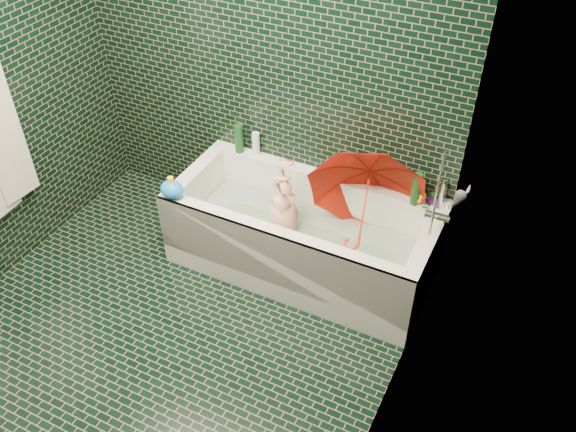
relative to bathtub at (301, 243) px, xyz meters
The scene contains 18 objects.
floor 1.12m from the bathtub, 114.07° to the right, with size 2.80×2.80×0.00m, color black.
wall_back 1.20m from the bathtub, 138.90° to the left, with size 2.80×2.80×0.00m, color black.
wall_right 1.68m from the bathtub, 49.85° to the right, with size 2.80×2.80×0.00m, color black.
bathtub is the anchor object (origin of this frame).
bath_mat 0.06m from the bathtub, 90.00° to the left, with size 1.35×0.47×0.01m, color green.
water 0.09m from the bathtub, 90.00° to the left, with size 1.48×0.53×0.00m, color silver.
faucet 0.99m from the bathtub, ahead, with size 0.18×0.19×0.55m.
child 0.14m from the bathtub, behind, with size 0.33×0.22×0.91m, color #EDA994.
umbrella 0.55m from the bathtub, 12.64° to the left, with size 0.72×0.72×0.63m, color red.
soap_bottle_a 0.94m from the bathtub, 24.07° to the left, with size 0.10×0.10×0.25m, color white.
soap_bottle_b 0.87m from the bathtub, 23.97° to the left, with size 0.09×0.09×0.19m, color #4A1D6E.
soap_bottle_c 0.90m from the bathtub, 25.33° to the left, with size 0.14×0.14×0.18m, color #13451B.
bottle_right_tall 0.83m from the bathtub, 26.25° to the left, with size 0.06×0.06×0.22m, color #13451B.
bottle_right_pump 0.96m from the bathtub, 24.48° to the left, with size 0.05×0.05×0.18m, color silver.
bottle_left_tall 0.84m from the bathtub, 152.52° to the left, with size 0.06×0.06×0.21m, color #13451B.
bottle_left_short 0.76m from the bathtub, 145.53° to the left, with size 0.05×0.05×0.17m, color white.
rubber_duck 0.82m from the bathtub, 26.53° to the left, with size 0.12×0.09×0.09m.
bath_toy 0.91m from the bathtub, 157.49° to the right, with size 0.16×0.14×0.15m.
Camera 1 is at (1.70, -1.70, 2.91)m, focal length 38.00 mm.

